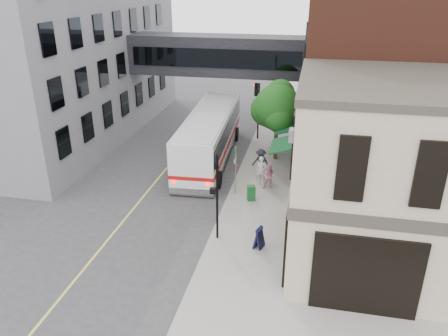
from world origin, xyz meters
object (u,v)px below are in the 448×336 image
at_px(pedestrian_c, 261,163).
at_px(newspaper_box, 251,193).
at_px(bus, 210,134).
at_px(pedestrian_b, 269,177).
at_px(pedestrian_a, 261,170).
at_px(sandwich_board, 259,238).

bearing_deg(pedestrian_c, newspaper_box, -73.01).
xyz_separation_m(bus, pedestrian_b, (4.77, -4.32, -0.94)).
height_order(pedestrian_a, pedestrian_b, pedestrian_a).
relative_size(pedestrian_c, newspaper_box, 2.08).
bearing_deg(pedestrian_b, pedestrian_a, 132.15).
distance_m(bus, sandwich_board, 11.97).
relative_size(pedestrian_b, newspaper_box, 1.78).
xyz_separation_m(pedestrian_a, pedestrian_c, (-0.18, 1.14, 0.05)).
distance_m(pedestrian_c, newspaper_box, 3.52).
height_order(pedestrian_b, newspaper_box, pedestrian_b).
xyz_separation_m(pedestrian_c, newspaper_box, (-0.11, -3.49, -0.49)).
bearing_deg(bus, pedestrian_a, -41.45).
distance_m(pedestrian_a, pedestrian_b, 0.86).
height_order(pedestrian_a, newspaper_box, pedestrian_a).
bearing_deg(pedestrian_b, sandwich_board, -88.81).
relative_size(pedestrian_b, sandwich_board, 1.53).
height_order(pedestrian_a, pedestrian_c, pedestrian_c).
bearing_deg(sandwich_board, newspaper_box, 120.75).
bearing_deg(pedestrian_c, bus, 166.15).
bearing_deg(pedestrian_a, sandwich_board, -85.45).
xyz_separation_m(pedestrian_a, pedestrian_b, (0.59, -0.63, -0.09)).
relative_size(newspaper_box, sandwich_board, 0.86).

